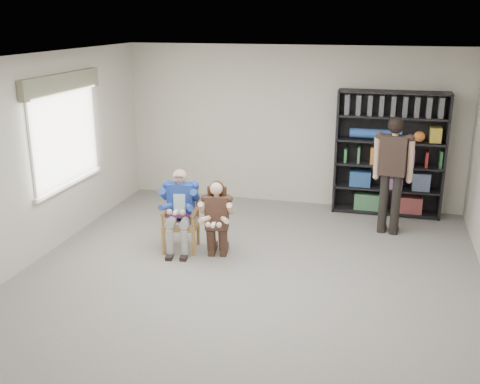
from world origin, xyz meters
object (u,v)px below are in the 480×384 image
(armchair, at_px, (181,219))
(standing_man, at_px, (392,177))
(seated_man, at_px, (180,210))
(bookshelf, at_px, (389,154))
(kneeling_woman, at_px, (217,220))

(armchair, height_order, standing_man, standing_man)
(armchair, relative_size, seated_man, 0.77)
(bookshelf, relative_size, standing_man, 1.14)
(bookshelf, bearing_deg, standing_man, -87.06)
(armchair, height_order, bookshelf, bookshelf)
(bookshelf, distance_m, standing_man, 0.96)
(armchair, xyz_separation_m, seated_man, (0.00, 0.00, 0.14))
(bookshelf, bearing_deg, seated_man, -140.37)
(kneeling_woman, distance_m, standing_man, 2.82)
(bookshelf, bearing_deg, kneeling_woman, -132.51)
(kneeling_woman, distance_m, bookshelf, 3.42)
(armchair, distance_m, seated_man, 0.14)
(armchair, bearing_deg, seated_man, 0.00)
(seated_man, height_order, bookshelf, bookshelf)
(kneeling_woman, bearing_deg, bookshelf, 38.63)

